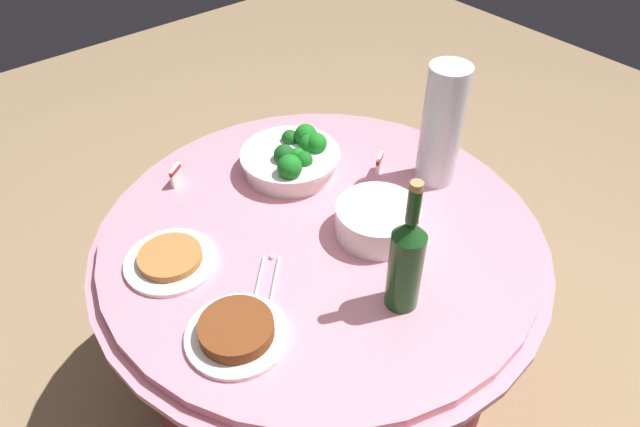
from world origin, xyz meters
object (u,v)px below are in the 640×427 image
Objects in this scene: serving_tongs at (267,280)px; label_placard_front at (176,174)px; broccoli_bowl at (293,158)px; wine_bottle at (406,261)px; food_plate_stir_fry at (237,332)px; food_plate_peanuts at (171,260)px; label_placard_mid at (379,163)px; decorative_fruit_vase at (441,131)px; plate_stack at (378,220)px.

label_placard_front is (-0.02, -0.45, 0.03)m from serving_tongs.
wine_bottle reaches higher than broccoli_bowl.
wine_bottle is at bearing 155.62° from food_plate_stir_fry.
serving_tongs is (0.19, -0.24, -0.12)m from wine_bottle.
food_plate_peanuts is at bearing -89.77° from food_plate_stir_fry.
decorative_fruit_vase is at bearing 130.98° from label_placard_mid.
plate_stack is at bearing -120.51° from wine_bottle.
decorative_fruit_vase reaches higher than label_placard_mid.
plate_stack is at bearing 12.10° from decorative_fruit_vase.
decorative_fruit_vase is 1.55× the size of food_plate_peanuts.
plate_stack is 0.31m from decorative_fruit_vase.
label_placard_front reaches higher than food_plate_peanuts.
label_placard_mid is at bearing 174.86° from food_plate_peanuts.
decorative_fruit_vase reaches higher than food_plate_peanuts.
plate_stack is 0.25m from wine_bottle.
food_plate_stir_fry reaches higher than serving_tongs.
serving_tongs is (0.31, 0.29, -0.04)m from broccoli_bowl.
label_placard_front is (-0.16, -0.54, 0.01)m from food_plate_stir_fry.
wine_bottle reaches higher than label_placard_mid.
wine_bottle is (0.12, 0.20, 0.09)m from plate_stack.
label_placard_front is (-0.16, -0.26, 0.02)m from food_plate_peanuts.
label_placard_front is (0.57, -0.44, -0.12)m from decorative_fruit_vase.
wine_bottle is (0.11, 0.53, 0.08)m from broccoli_bowl.
broccoli_bowl is 0.59m from food_plate_stir_fry.
label_placard_mid reaches higher than food_plate_peanuts.
serving_tongs is at bearing -51.25° from wine_bottle.
label_placard_front is at bearing -37.57° from decorative_fruit_vase.
food_plate_peanuts is 4.00× the size of label_placard_mid.
broccoli_bowl is 5.09× the size of label_placard_mid.
wine_bottle is 6.11× the size of label_placard_front.
label_placard_front is at bearing -76.18° from wine_bottle.
plate_stack is 3.82× the size of label_placard_front.
label_placard_mid is at bearing -160.47° from food_plate_stir_fry.
food_plate_stir_fry is (0.33, -0.15, -0.11)m from wine_bottle.
label_placard_front is 1.00× the size of label_placard_mid.
food_plate_stir_fry is at bearing 32.29° from serving_tongs.
food_plate_stir_fry is at bearing 73.30° from label_placard_front.
label_placard_mid is at bearing -49.02° from decorative_fruit_vase.
decorative_fruit_vase is 2.35× the size of serving_tongs.
decorative_fruit_vase is at bearing -171.72° from food_plate_stir_fry.
serving_tongs is 2.63× the size of label_placard_mid.
decorative_fruit_vase is 0.76m from food_plate_peanuts.
label_placard_mid is (-0.30, -0.37, -0.10)m from wine_bottle.
food_plate_peanuts is (0.45, 0.10, -0.03)m from broccoli_bowl.
broccoli_bowl is at bearing 150.50° from label_placard_front.
plate_stack is at bearing 44.66° from label_placard_mid.
broccoli_bowl is at bearing -44.20° from decorative_fruit_vase.
broccoli_bowl is at bearing -136.16° from serving_tongs.
broccoli_bowl reaches higher than food_plate_stir_fry.
serving_tongs is 0.66× the size of food_plate_stir_fry.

